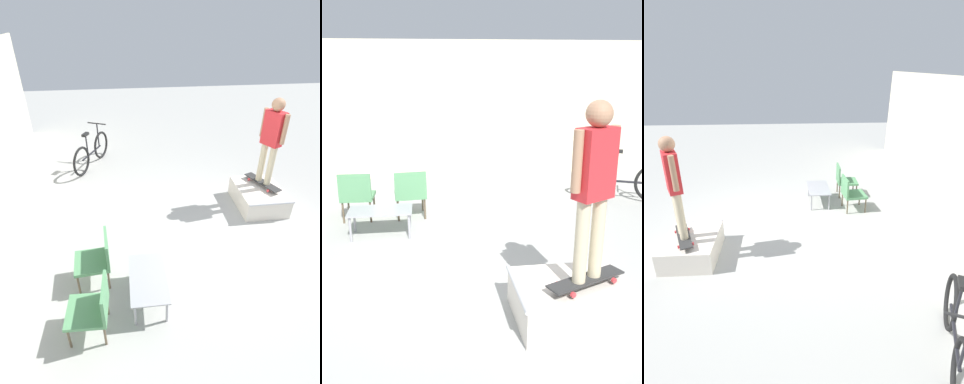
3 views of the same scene
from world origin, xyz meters
The scene contains 8 objects.
ground_plane centered at (0.00, 0.00, 0.00)m, with size 24.00×24.00×0.00m, color #A8A8A3.
skate_ramp_box centered at (0.99, -1.23, 0.20)m, with size 1.18×0.92×0.43m.
skateboard_on_ramp centered at (1.10, -1.31, 0.49)m, with size 0.89×0.52×0.07m.
person_skater centered at (1.10, -1.31, 1.54)m, with size 0.52×0.35×1.75m.
coffee_table centered at (-1.14, 1.31, 0.37)m, with size 0.95×0.53×0.41m.
patio_chair_left centered at (-1.57, 2.03, 0.46)m, with size 0.54×0.54×0.83m.
patio_chair_right centered at (-0.70, 2.03, 0.46)m, with size 0.56×0.56×0.83m.
bicycle centered at (3.31, 2.41, 0.39)m, with size 1.70×0.81×1.04m.
Camera 1 is at (-4.07, 1.50, 3.67)m, focal length 28.00 mm.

